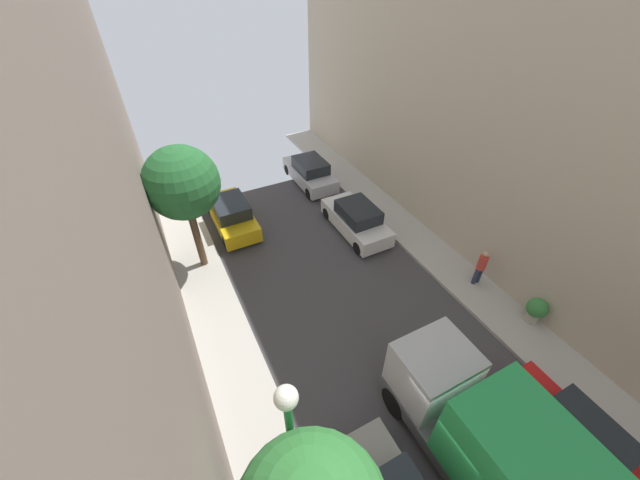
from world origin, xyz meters
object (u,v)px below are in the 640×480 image
(pedestrian, at_px, (481,266))
(parked_car_right_3, at_px, (356,219))
(parked_car_right_2, at_px, (573,439))
(lamp_post, at_px, (291,438))
(street_tree_0, at_px, (182,184))
(parked_car_left_3, at_px, (232,215))
(potted_plant_4, at_px, (536,310))
(delivery_truck, at_px, (505,459))
(parked_car_right_4, at_px, (310,172))
(potted_plant_3, at_px, (151,172))

(pedestrian, bearing_deg, parked_car_right_3, 115.30)
(parked_car_right_2, height_order, lamp_post, lamp_post)
(lamp_post, bearing_deg, street_tree_0, 90.67)
(parked_car_right_3, bearing_deg, pedestrian, -64.70)
(parked_car_left_3, height_order, potted_plant_4, parked_car_left_3)
(lamp_post, bearing_deg, delivery_truck, -23.66)
(parked_car_right_4, relative_size, street_tree_0, 0.75)
(potted_plant_4, bearing_deg, parked_car_left_3, 126.94)
(parked_car_right_3, relative_size, parked_car_right_4, 1.00)
(delivery_truck, height_order, potted_plant_3, delivery_truck)
(street_tree_0, height_order, potted_plant_4, street_tree_0)
(parked_car_left_3, xyz_separation_m, street_tree_0, (-2.02, -2.28, 3.57))
(potted_plant_3, relative_size, lamp_post, 0.17)
(street_tree_0, bearing_deg, parked_car_right_2, -59.16)
(pedestrian, bearing_deg, parked_car_left_3, 132.53)
(delivery_truck, height_order, pedestrian, delivery_truck)
(street_tree_0, xyz_separation_m, potted_plant_4, (10.41, -8.87, -3.52))
(potted_plant_4, xyz_separation_m, lamp_post, (-10.29, -1.13, 3.00))
(potted_plant_4, bearing_deg, parked_car_right_3, 110.65)
(parked_car_right_3, height_order, parked_car_right_4, same)
(delivery_truck, relative_size, lamp_post, 1.20)
(parked_car_right_3, relative_size, street_tree_0, 0.75)
(potted_plant_3, relative_size, potted_plant_4, 0.84)
(parked_car_right_4, distance_m, lamp_post, 16.40)
(parked_car_right_4, relative_size, delivery_truck, 0.64)
(parked_car_right_3, relative_size, lamp_post, 0.76)
(parked_car_right_2, bearing_deg, parked_car_right_4, 90.00)
(street_tree_0, bearing_deg, parked_car_left_3, 48.57)
(potted_plant_3, bearing_deg, lamp_post, -86.41)
(parked_car_left_3, relative_size, delivery_truck, 0.64)
(parked_car_right_4, xyz_separation_m, delivery_truck, (-2.70, -16.38, 1.07))
(parked_car_left_3, xyz_separation_m, potted_plant_4, (8.39, -11.16, 0.05))
(parked_car_left_3, relative_size, street_tree_0, 0.75)
(parked_car_right_2, relative_size, lamp_post, 0.76)
(parked_car_right_3, height_order, potted_plant_3, parked_car_right_3)
(parked_car_left_3, height_order, pedestrian, pedestrian)
(delivery_truck, height_order, lamp_post, lamp_post)
(parked_car_right_3, distance_m, potted_plant_3, 12.93)
(parked_car_left_3, height_order, delivery_truck, delivery_truck)
(parked_car_right_2, xyz_separation_m, potted_plant_4, (2.99, 3.55, 0.05))
(street_tree_0, distance_m, potted_plant_4, 14.12)
(parked_car_right_3, bearing_deg, potted_plant_3, 130.98)
(pedestrian, xyz_separation_m, lamp_post, (-9.90, -3.58, 2.70))
(parked_car_left_3, bearing_deg, parked_car_right_2, -69.84)
(delivery_truck, distance_m, potted_plant_3, 21.66)
(delivery_truck, distance_m, pedestrian, 7.73)
(parked_car_right_3, relative_size, potted_plant_3, 4.60)
(parked_car_right_2, relative_size, pedestrian, 2.44)
(parked_car_right_3, height_order, potted_plant_4, parked_car_right_3)
(pedestrian, relative_size, street_tree_0, 0.31)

